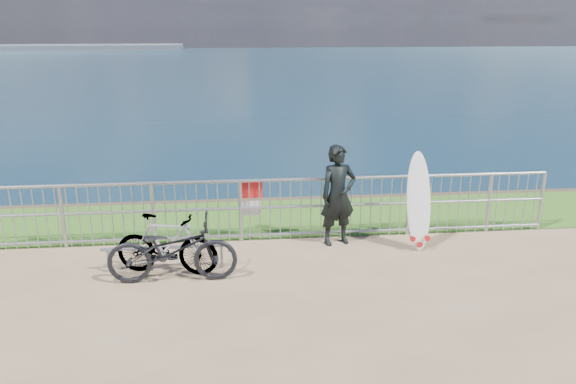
{
  "coord_description": "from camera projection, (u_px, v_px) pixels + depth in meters",
  "views": [
    {
      "loc": [
        -0.61,
        -7.66,
        3.75
      ],
      "look_at": [
        0.29,
        1.2,
        1.0
      ],
      "focal_mm": 35.0,
      "sensor_mm": 36.0,
      "label": 1
    }
  ],
  "objects": [
    {
      "name": "seascape",
      "position": [
        63.0,
        50.0,
        145.64
      ],
      "size": [
        260.0,
        260.0,
        5.0
      ],
      "color": "brown",
      "rests_on": "ground"
    },
    {
      "name": "grass_strip",
      "position": [
        266.0,
        218.0,
        11.01
      ],
      "size": [
        120.0,
        120.0,
        0.0
      ],
      "primitive_type": "plane",
      "color": "#2D5E1A",
      "rests_on": "ground"
    },
    {
      "name": "surfboard",
      "position": [
        419.0,
        205.0,
        9.4
      ],
      "size": [
        0.48,
        0.43,
        1.67
      ],
      "color": "white",
      "rests_on": "ground"
    },
    {
      "name": "railing",
      "position": [
        270.0,
        209.0,
        9.79
      ],
      "size": [
        10.06,
        0.1,
        1.13
      ],
      "color": "#9A9DA3",
      "rests_on": "ground"
    },
    {
      "name": "bicycle_near",
      "position": [
        172.0,
        250.0,
        8.25
      ],
      "size": [
        1.9,
        0.67,
        1.0
      ],
      "primitive_type": "imported",
      "rotation": [
        0.0,
        0.0,
        1.57
      ],
      "color": "black",
      "rests_on": "ground"
    },
    {
      "name": "bicycle_far",
      "position": [
        167.0,
        244.0,
        8.51
      ],
      "size": [
        1.66,
        0.81,
        0.96
      ],
      "primitive_type": "imported",
      "rotation": [
        0.0,
        0.0,
        1.34
      ],
      "color": "black",
      "rests_on": "ground"
    },
    {
      "name": "bike_rack",
      "position": [
        165.0,
        250.0,
        8.67
      ],
      "size": [
        1.94,
        0.05,
        0.4
      ],
      "color": "#9A9DA3",
      "rests_on": "ground"
    },
    {
      "name": "surfer",
      "position": [
        338.0,
        195.0,
        9.56
      ],
      "size": [
        0.72,
        0.56,
        1.74
      ],
      "primitive_type": "imported",
      "rotation": [
        0.0,
        0.0,
        0.25
      ],
      "color": "black",
      "rests_on": "ground"
    }
  ]
}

